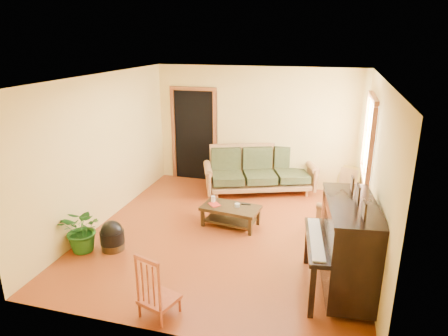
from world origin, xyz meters
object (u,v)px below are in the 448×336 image
(sofa, at_px, (260,170))
(coffee_table, at_px, (231,216))
(potted_plant, at_px, (83,229))
(armchair, at_px, (343,207))
(footstool, at_px, (112,239))
(red_chair, at_px, (158,284))
(piano, at_px, (348,248))
(ceramic_crock, at_px, (337,192))

(sofa, height_order, coffee_table, sofa)
(potted_plant, bearing_deg, armchair, 26.00)
(footstool, relative_size, red_chair, 0.44)
(potted_plant, bearing_deg, piano, 0.29)
(piano, bearing_deg, potted_plant, 173.48)
(red_chair, bearing_deg, ceramic_crock, 82.64)
(sofa, distance_m, coffee_table, 1.74)
(footstool, distance_m, red_chair, 1.84)
(coffee_table, distance_m, ceramic_crock, 2.57)
(coffee_table, xyz_separation_m, potted_plant, (-1.97, -1.46, 0.19))
(armchair, bearing_deg, piano, -66.38)
(sofa, relative_size, potted_plant, 3.09)
(red_chair, distance_m, ceramic_crock, 4.82)
(armchair, height_order, red_chair, red_chair)
(piano, relative_size, potted_plant, 1.91)
(armchair, relative_size, red_chair, 0.94)
(footstool, bearing_deg, coffee_table, 39.56)
(armchair, bearing_deg, red_chair, -102.92)
(piano, relative_size, red_chair, 1.66)
(sofa, bearing_deg, ceramic_crock, -15.88)
(sofa, bearing_deg, potted_plant, -145.40)
(red_chair, bearing_deg, piano, 44.44)
(coffee_table, height_order, piano, piano)
(piano, distance_m, red_chair, 2.41)
(sofa, xyz_separation_m, red_chair, (-0.41, -4.22, -0.06))
(piano, bearing_deg, footstool, 170.95)
(coffee_table, height_order, ceramic_crock, coffee_table)
(sofa, height_order, piano, piano)
(ceramic_crock, relative_size, potted_plant, 0.32)
(red_chair, xyz_separation_m, potted_plant, (-1.74, 1.07, -0.06))
(armchair, xyz_separation_m, ceramic_crock, (-0.09, 1.42, -0.28))
(sofa, xyz_separation_m, ceramic_crock, (1.60, 0.14, -0.37))
(piano, bearing_deg, armchair, 84.18)
(armchair, bearing_deg, coffee_table, -144.73)
(coffee_table, height_order, armchair, armchair)
(red_chair, bearing_deg, armchair, 71.88)
(sofa, distance_m, red_chair, 4.25)
(coffee_table, xyz_separation_m, red_chair, (-0.22, -2.53, 0.24))
(sofa, relative_size, ceramic_crock, 9.57)
(armchair, bearing_deg, ceramic_crock, 116.27)
(coffee_table, bearing_deg, potted_plant, -143.48)
(ceramic_crock, bearing_deg, coffee_table, -134.26)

